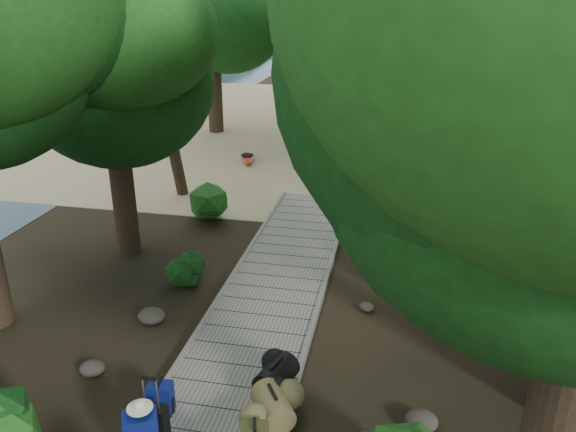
% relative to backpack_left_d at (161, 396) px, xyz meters
% --- Properties ---
extents(ground, '(120.00, 120.00, 0.00)m').
position_rel_backpack_left_d_xyz_m(ground, '(0.76, 2.22, -0.37)').
color(ground, '#2C2316').
rests_on(ground, ground).
extents(sand_beach, '(40.00, 22.00, 0.02)m').
position_rel_backpack_left_d_xyz_m(sand_beach, '(0.76, 18.22, -0.36)').
color(sand_beach, tan).
rests_on(sand_beach, ground).
extents(distant_hill, '(32.00, 16.00, 12.00)m').
position_rel_backpack_left_d_xyz_m(distant_hill, '(-39.24, 50.22, -0.37)').
color(distant_hill, black).
rests_on(distant_hill, ground).
extents(boardwalk, '(2.00, 12.00, 0.12)m').
position_rel_backpack_left_d_xyz_m(boardwalk, '(0.76, 3.22, -0.31)').
color(boardwalk, gray).
rests_on(boardwalk, ground).
extents(backpack_left_d, '(0.36, 0.28, 0.51)m').
position_rel_backpack_left_d_xyz_m(backpack_left_d, '(0.00, 0.00, 0.00)').
color(backpack_left_d, navy).
rests_on(backpack_left_d, boardwalk).
extents(duffel_right_khaki, '(0.73, 0.81, 0.45)m').
position_rel_backpack_left_d_xyz_m(duffel_right_khaki, '(1.56, 0.15, -0.03)').
color(duffel_right_khaki, brown).
rests_on(duffel_right_khaki, boardwalk).
extents(duffel_right_black, '(0.61, 0.78, 0.43)m').
position_rel_backpack_left_d_xyz_m(duffel_right_black, '(1.47, 0.81, -0.04)').
color(duffel_right_black, black).
rests_on(duffel_right_black, boardwalk).
extents(suitcase_on_boardwalk, '(0.37, 0.20, 0.56)m').
position_rel_backpack_left_d_xyz_m(suitcase_on_boardwalk, '(0.15, -0.55, 0.03)').
color(suitcase_on_boardwalk, black).
rests_on(suitcase_on_boardwalk, boardwalk).
extents(lone_suitcase_on_sand, '(0.51, 0.39, 0.71)m').
position_rel_backpack_left_d_xyz_m(lone_suitcase_on_sand, '(1.04, 10.14, -0.00)').
color(lone_suitcase_on_sand, black).
rests_on(lone_suitcase_on_sand, sand_beach).
extents(hat_white, '(0.32, 0.32, 0.11)m').
position_rel_backpack_left_d_xyz_m(hat_white, '(0.13, -0.82, 0.57)').
color(hat_white, silver).
rests_on(hat_white, backpack_left_c).
extents(kayak, '(1.62, 3.20, 0.31)m').
position_rel_backpack_left_d_xyz_m(kayak, '(-2.21, 12.49, -0.20)').
color(kayak, red).
rests_on(kayak, sand_beach).
extents(sun_lounger, '(1.07, 1.79, 0.55)m').
position_rel_backpack_left_d_xyz_m(sun_lounger, '(4.65, 12.13, -0.08)').
color(sun_lounger, silver).
rests_on(sun_lounger, sand_beach).
extents(tree_right_c, '(5.65, 5.65, 9.78)m').
position_rel_backpack_left_d_xyz_m(tree_right_c, '(4.16, 4.13, 4.51)').
color(tree_right_c, black).
rests_on(tree_right_c, ground).
extents(tree_right_e, '(4.43, 4.43, 7.98)m').
position_rel_backpack_left_d_xyz_m(tree_right_e, '(4.70, 8.70, 3.62)').
color(tree_right_e, black).
rests_on(tree_right_e, ground).
extents(tree_left_c, '(4.20, 4.20, 7.30)m').
position_rel_backpack_left_d_xyz_m(tree_left_c, '(-2.94, 4.95, 3.28)').
color(tree_left_c, black).
rests_on(tree_left_c, ground).
extents(tree_back_a, '(4.67, 4.67, 8.09)m').
position_rel_backpack_left_d_xyz_m(tree_back_a, '(-0.52, 17.17, 3.67)').
color(tree_back_a, black).
rests_on(tree_back_a, ground).
extents(tree_back_b, '(5.76, 5.76, 10.28)m').
position_rel_backpack_left_d_xyz_m(tree_back_b, '(2.33, 17.82, 4.77)').
color(tree_back_b, black).
rests_on(tree_back_b, ground).
extents(tree_back_c, '(4.94, 4.94, 8.89)m').
position_rel_backpack_left_d_xyz_m(tree_back_c, '(5.76, 17.51, 4.07)').
color(tree_back_c, black).
rests_on(tree_back_c, ground).
extents(tree_back_d, '(5.25, 5.25, 8.75)m').
position_rel_backpack_left_d_xyz_m(tree_back_d, '(-4.69, 16.54, 4.00)').
color(tree_back_d, black).
rests_on(tree_back_d, ground).
extents(palm_right_a, '(4.32, 4.32, 7.37)m').
position_rel_backpack_left_d_xyz_m(palm_right_a, '(3.90, 8.45, 3.31)').
color(palm_right_a, '#143E11').
rests_on(palm_right_a, ground).
extents(palm_right_b, '(4.72, 4.72, 9.12)m').
position_rel_backpack_left_d_xyz_m(palm_right_b, '(5.92, 12.68, 4.18)').
color(palm_right_b, '#143E11').
rests_on(palm_right_b, ground).
extents(palm_right_c, '(4.51, 4.51, 7.17)m').
position_rel_backpack_left_d_xyz_m(palm_right_c, '(2.80, 14.98, 3.21)').
color(palm_right_c, '#143E11').
rests_on(palm_right_c, ground).
extents(palm_left_a, '(4.54, 4.54, 7.23)m').
position_rel_backpack_left_d_xyz_m(palm_left_a, '(-3.44, 8.80, 3.24)').
color(palm_left_a, '#143E11').
rests_on(palm_left_a, ground).
extents(rock_left_b, '(0.40, 0.36, 0.22)m').
position_rel_backpack_left_d_xyz_m(rock_left_b, '(-1.47, 0.69, -0.26)').
color(rock_left_b, '#4C473F').
rests_on(rock_left_b, ground).
extents(rock_left_c, '(0.50, 0.45, 0.27)m').
position_rel_backpack_left_d_xyz_m(rock_left_c, '(-1.18, 2.26, -0.24)').
color(rock_left_c, '#4C473F').
rests_on(rock_left_c, ground).
extents(rock_left_d, '(0.28, 0.25, 0.15)m').
position_rel_backpack_left_d_xyz_m(rock_left_d, '(-1.32, 4.80, -0.30)').
color(rock_left_d, '#4C473F').
rests_on(rock_left_d, ground).
extents(rock_right_b, '(0.45, 0.41, 0.25)m').
position_rel_backpack_left_d_xyz_m(rock_right_b, '(3.57, 0.53, -0.25)').
color(rock_right_b, '#4C473F').
rests_on(rock_right_b, ground).
extents(rock_right_c, '(0.29, 0.26, 0.16)m').
position_rel_backpack_left_d_xyz_m(rock_right_c, '(2.61, 3.45, -0.30)').
color(rock_right_c, '#4C473F').
rests_on(rock_right_c, ground).
extents(rock_right_d, '(0.54, 0.49, 0.30)m').
position_rel_backpack_left_d_xyz_m(rock_right_d, '(3.37, 5.80, -0.23)').
color(rock_right_d, '#4C473F').
rests_on(rock_right_d, ground).
extents(shrub_left_a, '(1.12, 1.12, 1.00)m').
position_rel_backpack_left_d_xyz_m(shrub_left_a, '(-1.66, -0.96, 0.13)').
color(shrub_left_a, '#1C4B16').
rests_on(shrub_left_a, ground).
extents(shrub_left_b, '(0.85, 0.85, 0.77)m').
position_rel_backpack_left_d_xyz_m(shrub_left_b, '(-1.04, 3.50, 0.01)').
color(shrub_left_b, '#1C4B16').
rests_on(shrub_left_b, ground).
extents(shrub_left_c, '(1.14, 1.14, 1.03)m').
position_rel_backpack_left_d_xyz_m(shrub_left_c, '(-1.66, 6.99, 0.14)').
color(shrub_left_c, '#1C4B16').
rests_on(shrub_left_c, ground).
extents(shrub_right_b, '(1.17, 1.17, 1.05)m').
position_rel_backpack_left_d_xyz_m(shrub_right_b, '(3.30, 4.57, 0.15)').
color(shrub_right_b, '#1C4B16').
rests_on(shrub_right_b, ground).
extents(shrub_right_c, '(0.82, 0.82, 0.74)m').
position_rel_backpack_left_d_xyz_m(shrub_right_c, '(2.78, 7.81, -0.01)').
color(shrub_right_c, '#1C4B16').
rests_on(shrub_right_c, ground).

